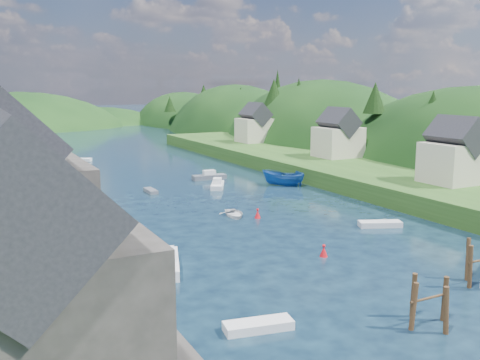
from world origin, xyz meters
TOP-DOWN VIEW (x-y plane):
  - ground at (0.00, 50.00)m, footprint 600.00×600.00m
  - hillside_right at (45.00, 75.00)m, footprint 36.00×245.56m
  - far_hills at (1.22, 174.01)m, footprint 103.00×68.00m
  - hill_trees at (-0.08, 65.00)m, footprint 89.15×152.22m
  - quay_left at (-24.00, 20.00)m, footprint 12.00×110.00m
  - terrace_right at (25.00, 40.00)m, footprint 16.00×120.00m
  - right_bank_cottages at (28.00, 48.33)m, footprint 9.00×59.24m
  - piling_cluster_near at (-2.66, -2.27)m, footprint 3.13×2.93m
  - channel_buoy_near at (-0.44, 11.51)m, footprint 0.70×0.70m
  - channel_buoy_far at (1.03, 25.76)m, footprint 0.70×0.70m
  - moored_boats at (-2.20, 20.26)m, footprint 35.12×101.39m

SIDE VIEW (x-z plane):
  - far_hills at x=1.22m, z-range -32.80..11.20m
  - hillside_right at x=45.00m, z-range -31.41..16.59m
  - ground at x=0.00m, z-range 0.00..0.00m
  - channel_buoy_near at x=-0.44m, z-range -0.07..1.03m
  - channel_buoy_far at x=1.03m, z-range -0.07..1.03m
  - moored_boats at x=-2.20m, z-range -0.52..1.93m
  - quay_left at x=-24.00m, z-range 0.00..2.00m
  - terrace_right at x=25.00m, z-range 0.00..2.40m
  - piling_cluster_near at x=-2.66m, z-range -0.57..3.00m
  - right_bank_cottages at x=28.00m, z-range 1.64..10.05m
  - hill_trees at x=-0.08m, z-range 4.74..17.58m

